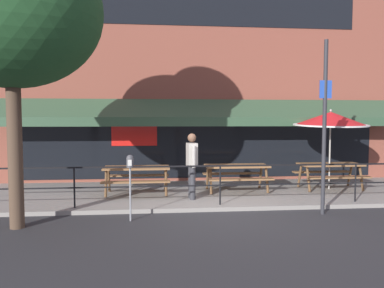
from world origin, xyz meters
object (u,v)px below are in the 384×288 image
at_px(patio_umbrella_right, 331,119).
at_px(picnic_table_left, 137,173).
at_px(parking_meter_near, 130,168).
at_px(street_sign_pole, 324,126).
at_px(picnic_table_right, 330,169).
at_px(pedestrian_walking, 192,162).
at_px(street_tree_curbside, 15,0).
at_px(picnic_table_centre, 237,171).

bearing_deg(patio_umbrella_right, picnic_table_left, -177.51).
xyz_separation_m(patio_umbrella_right, parking_meter_near, (-5.71, -2.64, -1.03)).
xyz_separation_m(patio_umbrella_right, street_sign_pole, (-1.36, -2.49, -0.15)).
bearing_deg(picnic_table_right, picnic_table_left, -177.95).
height_order(patio_umbrella_right, parking_meter_near, patio_umbrella_right).
distance_m(patio_umbrella_right, pedestrian_walking, 4.48).
bearing_deg(street_sign_pole, parking_meter_near, -178.04).
relative_size(pedestrian_walking, street_tree_curbside, 0.27).
bearing_deg(street_tree_curbside, street_sign_pole, 4.56).
height_order(picnic_table_centre, pedestrian_walking, pedestrian_walking).
xyz_separation_m(picnic_table_left, street_sign_pole, (4.33, -2.25, 1.33)).
xyz_separation_m(picnic_table_right, street_tree_curbside, (-7.83, -2.97, 3.75)).
xyz_separation_m(picnic_table_centre, patio_umbrella_right, (2.84, 0.12, 1.47)).
height_order(picnic_table_centre, picnic_table_right, same).
xyz_separation_m(patio_umbrella_right, street_tree_curbside, (-7.83, -3.01, 2.27)).
relative_size(picnic_table_centre, picnic_table_right, 1.00).
bearing_deg(picnic_table_centre, street_sign_pole, -58.00).
bearing_deg(picnic_table_left, parking_meter_near, -90.54).
xyz_separation_m(pedestrian_walking, street_tree_curbside, (-3.61, -2.00, 3.40)).
bearing_deg(patio_umbrella_right, pedestrian_walking, -166.61).
bearing_deg(patio_umbrella_right, picnic_table_right, -90.00).
bearing_deg(picnic_table_centre, parking_meter_near, -138.61).
distance_m(parking_meter_near, street_sign_pole, 4.44).
bearing_deg(picnic_table_centre, picnic_table_right, 1.49).
relative_size(picnic_table_left, street_tree_curbside, 0.29).
distance_m(picnic_table_left, street_tree_curbside, 5.13).
bearing_deg(patio_umbrella_right, street_sign_pole, -118.55).
height_order(pedestrian_walking, street_sign_pole, street_sign_pole).
xyz_separation_m(picnic_table_centre, street_tree_curbside, (-4.99, -2.89, 3.75)).
bearing_deg(street_tree_curbside, picnic_table_right, 20.74).
distance_m(picnic_table_centre, street_tree_curbside, 6.88).
xyz_separation_m(picnic_table_left, street_tree_curbside, (-2.15, -2.76, 3.75)).
bearing_deg(picnic_table_centre, street_tree_curbside, -149.90).
height_order(picnic_table_centre, patio_umbrella_right, patio_umbrella_right).
bearing_deg(parking_meter_near, picnic_table_centre, 41.39).
relative_size(picnic_table_right, pedestrian_walking, 1.05).
bearing_deg(patio_umbrella_right, street_tree_curbside, -158.97).
height_order(patio_umbrella_right, street_sign_pole, street_sign_pole).
relative_size(picnic_table_left, street_sign_pole, 0.46).
distance_m(picnic_table_left, parking_meter_near, 2.44).
xyz_separation_m(picnic_table_left, patio_umbrella_right, (5.68, 0.25, 1.47)).
relative_size(picnic_table_centre, street_tree_curbside, 0.29).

